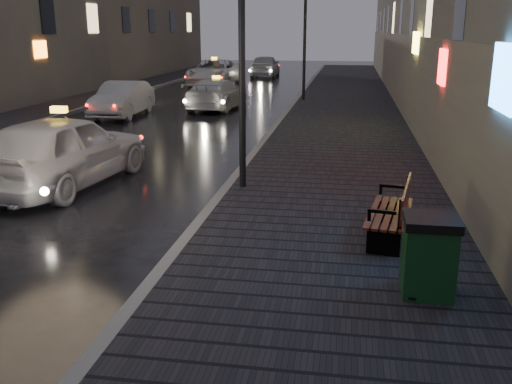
% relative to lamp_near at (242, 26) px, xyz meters
% --- Properties ---
extents(ground, '(120.00, 120.00, 0.00)m').
position_rel_lamp_near_xyz_m(ground, '(-1.85, -6.00, -3.49)').
color(ground, black).
rests_on(ground, ground).
extents(sidewalk, '(4.60, 58.00, 0.15)m').
position_rel_lamp_near_xyz_m(sidewalk, '(2.05, 15.00, -3.41)').
color(sidewalk, black).
rests_on(sidewalk, ground).
extents(curb, '(0.20, 58.00, 0.15)m').
position_rel_lamp_near_xyz_m(curb, '(-0.35, 15.00, -3.41)').
color(curb, slate).
rests_on(curb, ground).
extents(sidewalk_far, '(2.40, 58.00, 0.15)m').
position_rel_lamp_near_xyz_m(sidewalk_far, '(-10.55, 15.00, -3.41)').
color(sidewalk_far, black).
rests_on(sidewalk_far, ground).
extents(curb_far, '(0.20, 58.00, 0.15)m').
position_rel_lamp_near_xyz_m(curb_far, '(-9.25, 15.00, -3.41)').
color(curb_far, slate).
rests_on(curb_far, ground).
extents(building_far_c, '(6.00, 22.00, 11.00)m').
position_rel_lamp_near_xyz_m(building_far_c, '(-15.35, 33.00, 2.01)').
color(building_far_c, '#6B6051').
rests_on(building_far_c, ground).
extents(lamp_near, '(0.36, 0.36, 5.28)m').
position_rel_lamp_near_xyz_m(lamp_near, '(0.00, 0.00, 0.00)').
color(lamp_near, black).
rests_on(lamp_near, sidewalk).
extents(lamp_far, '(0.36, 0.36, 5.28)m').
position_rel_lamp_near_xyz_m(lamp_far, '(0.00, 16.00, 0.00)').
color(lamp_far, black).
rests_on(lamp_far, sidewalk).
extents(bench, '(0.89, 1.87, 0.92)m').
position_rel_lamp_near_xyz_m(bench, '(2.99, -2.76, -2.88)').
color(bench, black).
rests_on(bench, sidewalk).
extents(trash_bin, '(0.68, 0.68, 1.03)m').
position_rel_lamp_near_xyz_m(trash_bin, '(3.28, -4.71, -2.81)').
color(trash_bin, black).
rests_on(trash_bin, sidewalk).
extents(taxi_near, '(2.52, 5.08, 1.67)m').
position_rel_lamp_near_xyz_m(taxi_near, '(-4.06, -0.10, -2.66)').
color(taxi_near, silver).
rests_on(taxi_near, ground).
extents(car_left_mid, '(1.61, 4.24, 1.38)m').
position_rel_lamp_near_xyz_m(car_left_mid, '(-6.91, 10.38, -2.80)').
color(car_left_mid, '#A0A0A8').
rests_on(car_left_mid, ground).
extents(taxi_mid, '(2.20, 4.71, 1.33)m').
position_rel_lamp_near_xyz_m(taxi_mid, '(-3.60, 13.04, -2.82)').
color(taxi_mid, silver).
rests_on(taxi_mid, ground).
extents(taxi_far, '(2.75, 5.77, 1.59)m').
position_rel_lamp_near_xyz_m(taxi_far, '(-6.35, 24.30, -2.69)').
color(taxi_far, silver).
rests_on(taxi_far, ground).
extents(car_far, '(2.07, 4.78, 1.61)m').
position_rel_lamp_near_xyz_m(car_far, '(-4.06, 30.92, -2.69)').
color(car_far, '#A5A4AC').
rests_on(car_far, ground).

